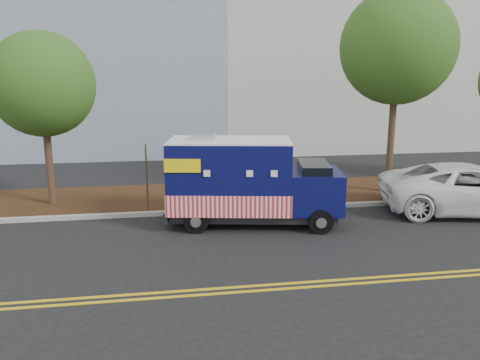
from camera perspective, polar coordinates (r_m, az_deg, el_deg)
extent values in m
plane|color=black|center=(14.91, -2.92, -5.59)|extent=(120.00, 120.00, 0.00)
cube|color=#9E9E99|center=(16.22, -3.46, -3.80)|extent=(120.00, 0.18, 0.15)
cube|color=black|center=(18.24, -4.11, -1.94)|extent=(120.00, 4.00, 0.15)
cube|color=gold|center=(10.81, -0.30, -12.92)|extent=(120.00, 0.10, 0.01)
cube|color=gold|center=(10.59, -0.09, -13.50)|extent=(120.00, 0.10, 0.01)
cylinder|color=#38281C|center=(17.84, -22.25, 2.26)|extent=(0.26, 0.26, 3.47)
sphere|color=#2A5919|center=(17.60, -22.98, 10.69)|extent=(3.57, 3.57, 3.57)
cylinder|color=#38281C|center=(19.11, 17.93, 4.98)|extent=(0.26, 0.26, 4.62)
sphere|color=#2A5919|center=(18.99, 18.65, 15.11)|extent=(4.27, 4.27, 4.27)
cube|color=#473828|center=(16.20, -11.28, 0.06)|extent=(0.06, 0.06, 2.40)
cube|color=black|center=(15.00, 1.84, -3.98)|extent=(5.22, 2.55, 0.25)
cube|color=#090C44|center=(14.70, -1.26, 0.64)|extent=(4.05, 2.68, 2.14)
cube|color=red|center=(14.88, -1.25, -2.22)|extent=(4.10, 2.74, 0.67)
cube|color=white|center=(14.51, -1.28, 4.85)|extent=(4.05, 2.68, 0.05)
cube|color=#B7B7BA|center=(14.55, -4.46, 5.29)|extent=(0.83, 0.83, 0.20)
cube|color=#090C44|center=(14.95, 9.06, -1.25)|extent=(1.92, 2.17, 1.25)
cube|color=black|center=(14.81, 8.97, 1.00)|extent=(1.18, 1.87, 0.58)
cube|color=black|center=(15.19, 12.08, -2.79)|extent=(0.38, 1.77, 0.27)
cube|color=black|center=(15.20, -8.50, -3.78)|extent=(0.51, 2.00, 0.25)
cube|color=#B7B7BA|center=(14.89, -8.55, 0.83)|extent=(0.32, 1.59, 1.70)
cube|color=#B7B7BA|center=(15.72, -0.13, 1.61)|extent=(1.59, 0.32, 0.98)
cube|color=yellow|center=(13.69, -7.06, 1.73)|extent=(1.06, 0.21, 0.40)
cube|color=yellow|center=(15.76, -5.99, 3.21)|extent=(1.06, 0.21, 0.40)
cylinder|color=black|center=(14.29, 9.81, -5.01)|extent=(0.78, 0.38, 0.75)
cylinder|color=black|center=(16.02, 8.84, -3.03)|extent=(0.78, 0.38, 0.75)
cylinder|color=black|center=(14.21, -5.36, -4.98)|extent=(0.78, 0.38, 0.75)
cylinder|color=black|center=(15.95, -4.64, -2.99)|extent=(0.78, 0.38, 0.75)
imported|color=white|center=(17.93, 26.46, -0.99)|extent=(6.57, 4.14, 1.69)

